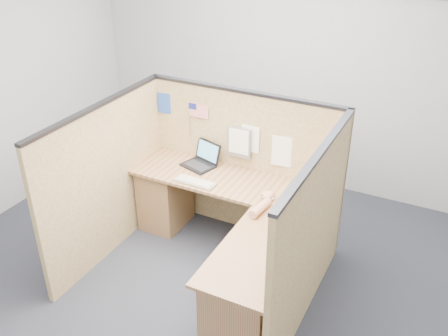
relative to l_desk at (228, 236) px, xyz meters
The scene contains 13 objects.
floor 0.52m from the l_desk, 122.80° to the right, with size 5.00×5.00×0.00m, color black.
wall_back 2.22m from the l_desk, 95.35° to the left, with size 5.00×5.00×0.00m, color #AFB2B5.
cubicle_partitions 0.44m from the l_desk, 142.47° to the left, with size 2.06×1.83×1.53m.
l_desk is the anchor object (origin of this frame).
laptop 0.89m from the l_desk, 136.70° to the left, with size 0.37×0.38×0.23m.
keyboard 0.60m from the l_desk, 157.01° to the left, with size 0.41×0.14×0.03m.
mouse 0.51m from the l_desk, 40.21° to the left, with size 0.11×0.07×0.05m, color silver.
hand_forearm 0.48m from the l_desk, 17.22° to the left, with size 0.12×0.41×0.09m.
blue_poster 1.53m from the l_desk, 147.27° to the left, with size 0.16×0.00×0.22m, color #22459D.
american_flag 1.28m from the l_desk, 135.93° to the left, with size 0.22×0.01×0.37m.
file_holder 0.92m from the l_desk, 107.33° to the left, with size 0.24×0.05×0.30m.
paper_left 0.96m from the l_desk, 99.69° to the left, with size 0.22×0.00×0.28m, color white.
paper_right 0.95m from the l_desk, 70.06° to the left, with size 0.25×0.00×0.31m, color white.
Camera 1 is at (1.82, -3.03, 3.12)m, focal length 40.00 mm.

